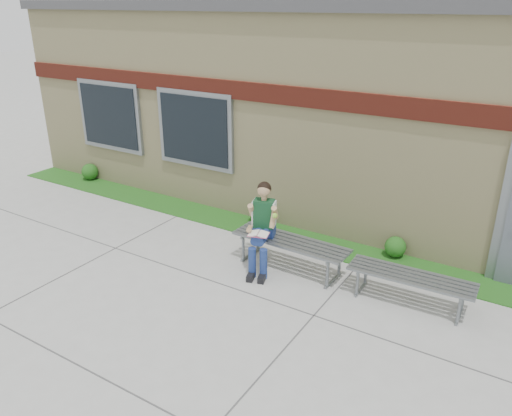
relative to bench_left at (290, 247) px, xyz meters
The scene contains 9 objects.
ground 1.59m from the bench_left, 91.79° to the right, with size 80.00×80.00×0.00m, color #9E9E99.
grass_strip 1.13m from the bench_left, 92.60° to the left, with size 16.00×0.80×0.02m, color #215316.
school_building 4.76m from the bench_left, 90.63° to the left, with size 16.20×6.22×4.20m.
bench_left is the anchor object (origin of this frame).
bench_right 2.00m from the bench_left, ahead, with size 1.84×0.57×0.47m.
girl 0.60m from the bench_left, 153.08° to the right, with size 0.62×0.90×1.48m.
shrub_west 6.52m from the bench_left, 168.41° to the left, with size 0.40×0.40×0.40m, color #215316.
shrub_mid 1.92m from the bench_left, 136.70° to the left, with size 0.43×0.43×0.43m, color #215316.
shrub_east 1.92m from the bench_left, 43.46° to the left, with size 0.37×0.37×0.37m, color #215316.
Camera 1 is at (3.46, -5.05, 4.17)m, focal length 35.00 mm.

